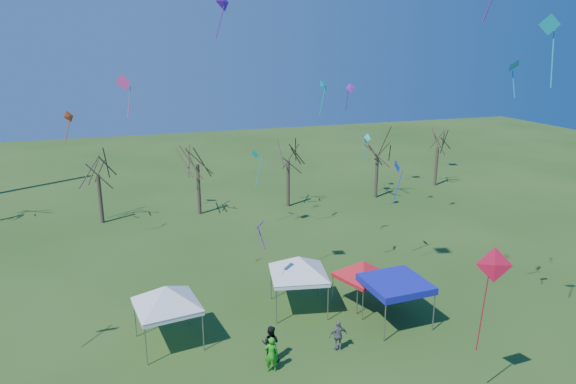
# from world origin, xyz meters

# --- Properties ---
(ground) EXTENTS (140.00, 140.00, 0.00)m
(ground) POSITION_xyz_m (0.00, 0.00, 0.00)
(ground) COLOR #254B18
(ground) RESTS_ON ground
(tree_1) EXTENTS (3.42, 3.42, 7.54)m
(tree_1) POSITION_xyz_m (-10.77, 24.65, 5.79)
(tree_1) COLOR #3D2D21
(tree_1) RESTS_ON ground
(tree_2) EXTENTS (3.71, 3.71, 8.18)m
(tree_2) POSITION_xyz_m (-2.37, 24.38, 6.29)
(tree_2) COLOR #3D2D21
(tree_2) RESTS_ON ground
(tree_3) EXTENTS (3.59, 3.59, 7.91)m
(tree_3) POSITION_xyz_m (6.03, 24.04, 6.08)
(tree_3) COLOR #3D2D21
(tree_3) RESTS_ON ground
(tree_4) EXTENTS (3.58, 3.58, 7.89)m
(tree_4) POSITION_xyz_m (15.36, 24.00, 6.06)
(tree_4) COLOR #3D2D21
(tree_4) RESTS_ON ground
(tree_5) EXTENTS (3.39, 3.39, 7.46)m
(tree_5) POSITION_xyz_m (23.72, 26.07, 5.73)
(tree_5) COLOR #3D2D21
(tree_5) RESTS_ON ground
(tent_white_west) EXTENTS (4.23, 4.23, 3.76)m
(tent_white_west) POSITION_xyz_m (-7.25, 3.72, 3.04)
(tent_white_west) COLOR gray
(tent_white_west) RESTS_ON ground
(tent_white_mid) EXTENTS (4.30, 4.30, 3.86)m
(tent_white_mid) POSITION_xyz_m (0.26, 4.94, 3.11)
(tent_white_mid) COLOR gray
(tent_white_mid) RESTS_ON ground
(tent_red) EXTENTS (3.53, 3.53, 3.29)m
(tent_red) POSITION_xyz_m (4.01, 4.23, 2.66)
(tent_red) COLOR gray
(tent_red) RESTS_ON ground
(tent_blue) EXTENTS (3.33, 3.33, 2.53)m
(tent_blue) POSITION_xyz_m (4.81, 1.91, 2.33)
(tent_blue) COLOR gray
(tent_blue) RESTS_ON ground
(person_green) EXTENTS (0.73, 0.55, 1.79)m
(person_green) POSITION_xyz_m (-2.91, -0.17, 0.89)
(person_green) COLOR green
(person_green) RESTS_ON ground
(person_dark) EXTENTS (1.13, 1.07, 1.85)m
(person_dark) POSITION_xyz_m (-2.70, 0.64, 0.92)
(person_dark) COLOR black
(person_dark) RESTS_ON ground
(person_grey) EXTENTS (0.99, 0.47, 1.64)m
(person_grey) POSITION_xyz_m (0.78, 0.41, 0.82)
(person_grey) COLOR slate
(person_grey) RESTS_ON ground
(kite_12) EXTENTS (0.73, 1.00, 3.06)m
(kite_12) POSITION_xyz_m (14.33, 24.53, 5.93)
(kite_12) COLOR #0ED3C8
(kite_12) RESTS_ON ground
(kite_0) EXTENTS (0.86, 0.72, 2.94)m
(kite_0) POSITION_xyz_m (8.12, -3.07, 15.58)
(kite_0) COLOR #0CA4B6
(kite_0) RESTS_ON ground
(kite_19) EXTENTS (0.92, 0.66, 2.26)m
(kite_19) POSITION_xyz_m (9.29, 17.90, 11.47)
(kite_19) COLOR purple
(kite_19) RESTS_ON ground
(kite_5) EXTENTS (1.47, 1.01, 4.70)m
(kite_5) POSITION_xyz_m (4.72, -5.39, 6.52)
(kite_5) COLOR red
(kite_5) RESTS_ON ground
(kite_9) EXTENTS (0.79, 0.62, 1.74)m
(kite_9) POSITION_xyz_m (8.28, -1.15, 13.94)
(kite_9) COLOR #168AEA
(kite_9) RESTS_ON ground
(kite_18) EXTENTS (0.89, 0.85, 2.01)m
(kite_18) POSITION_xyz_m (2.53, 7.20, 12.57)
(kite_18) COLOR #0CAAB6
(kite_18) RESTS_ON ground
(kite_11) EXTENTS (1.32, 1.21, 2.93)m
(kite_11) POSITION_xyz_m (-1.65, 14.41, 17.54)
(kite_11) COLOR purple
(kite_11) RESTS_ON ground
(kite_1) EXTENTS (0.92, 0.96, 1.78)m
(kite_1) POSITION_xyz_m (-2.34, 3.65, 5.96)
(kite_1) COLOR purple
(kite_1) RESTS_ON ground
(kite_22) EXTENTS (1.01, 1.10, 2.97)m
(kite_22) POSITION_xyz_m (1.76, 19.74, 6.10)
(kite_22) COLOR #0BA4B0
(kite_22) RESTS_ON ground
(kite_2) EXTENTS (1.38, 1.21, 3.59)m
(kite_2) POSITION_xyz_m (-8.03, 24.21, 11.93)
(kite_2) COLOR #F436A1
(kite_2) RESTS_ON ground
(kite_13) EXTENTS (0.91, 0.92, 2.27)m
(kite_13) POSITION_xyz_m (-12.03, 18.94, 9.95)
(kite_13) COLOR #E04315
(kite_13) RESTS_ON ground
(kite_17) EXTENTS (0.58, 0.99, 2.98)m
(kite_17) POSITION_xyz_m (8.89, 9.28, 6.90)
(kite_17) COLOR blue
(kite_17) RESTS_ON ground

